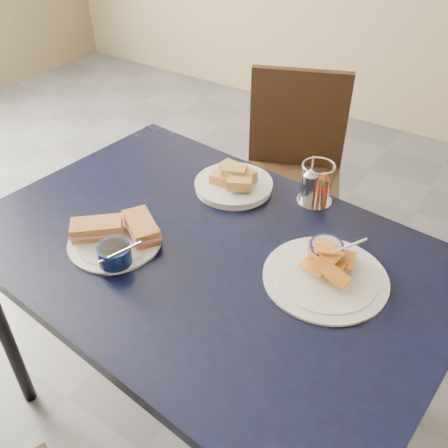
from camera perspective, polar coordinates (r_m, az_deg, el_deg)
The scene contains 7 objects.
ground at distance 2.00m, azimuth -3.06°, elevation -17.93°, with size 6.00×6.00×0.00m, color #4F4F54.
dining_table at distance 1.43m, azimuth -1.89°, elevation -4.51°, with size 1.41×1.02×0.75m.
chair_far at distance 2.24m, azimuth 8.69°, elevation 6.85°, with size 0.54×0.55×0.90m.
sandwich_plate at distance 1.42m, azimuth -12.14°, elevation -1.49°, with size 0.30×0.27×0.12m.
plantain_plate at distance 1.33m, azimuth 11.53°, elevation -5.00°, with size 0.32×0.32×0.12m.
bread_basket at distance 1.61m, azimuth 1.14°, elevation 4.79°, with size 0.25×0.25×0.08m.
condiment_caddy at distance 1.56m, azimuth 10.33°, elevation 4.30°, with size 0.11×0.11×0.14m.
Camera 1 is at (0.70, -0.88, 1.65)m, focal length 40.00 mm.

